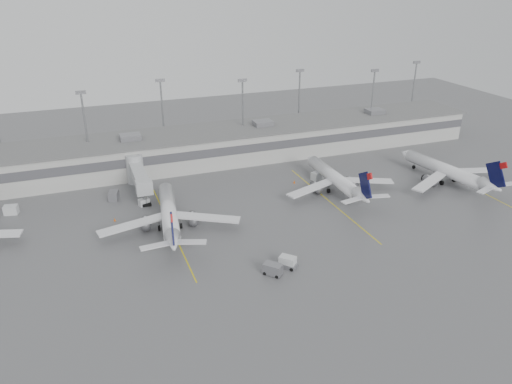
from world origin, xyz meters
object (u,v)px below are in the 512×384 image
object	(u,v)px
jet_far_right	(448,171)
baggage_tug	(288,263)
jet_mid_left	(169,214)
jet_mid_right	(336,179)

from	to	relation	value
jet_far_right	baggage_tug	xyz separation A→B (m)	(-50.43, -20.71, -2.26)
jet_mid_left	baggage_tug	world-z (taller)	jet_mid_left
jet_far_right	baggage_tug	size ratio (longest dim) A/B	8.36
jet_mid_left	jet_far_right	distance (m)	66.28
jet_mid_right	baggage_tug	world-z (taller)	jet_mid_right
jet_mid_right	baggage_tug	bearing A→B (deg)	-131.34
jet_mid_right	jet_far_right	distance (m)	27.50
jet_far_right	baggage_tug	bearing A→B (deg)	-166.13
jet_mid_left	jet_far_right	xyz separation A→B (m)	(66.28, -0.27, -0.04)
baggage_tug	jet_far_right	bearing A→B (deg)	-20.62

